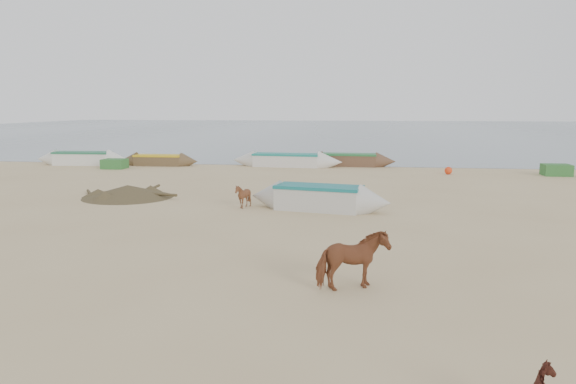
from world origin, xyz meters
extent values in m
plane|color=tan|center=(0.00, 0.00, 0.00)|extent=(140.00, 140.00, 0.00)
plane|color=slate|center=(0.00, 82.00, 0.01)|extent=(160.00, 160.00, 0.00)
imported|color=brown|center=(2.37, -3.09, 0.65)|extent=(1.68, 1.29, 1.29)
imported|color=#5A311C|center=(-2.06, 6.20, 0.47)|extent=(1.11, 1.08, 0.94)
cone|color=brown|center=(-7.54, 7.99, 0.27)|extent=(4.90, 4.90, 0.54)
cube|color=#316C30|center=(-13.15, 18.75, 0.30)|extent=(1.40, 1.20, 0.60)
sphere|color=red|center=(7.37, 18.49, 0.22)|extent=(0.44, 0.44, 0.44)
cube|color=gray|center=(-4.07, 22.20, 0.28)|extent=(1.20, 1.10, 0.56)
cube|color=#30692F|center=(13.37, 18.75, 0.32)|extent=(1.50, 1.20, 0.64)
camera|label=1|loc=(2.61, -14.75, 3.89)|focal=35.00mm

